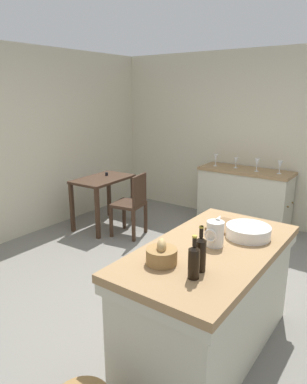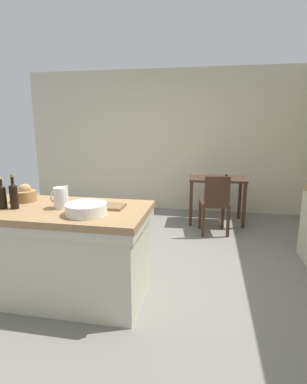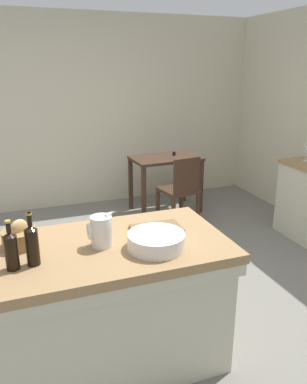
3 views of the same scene
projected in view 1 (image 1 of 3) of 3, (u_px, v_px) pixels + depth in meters
name	position (u px, v px, depth m)	size (l,w,h in m)	color
ground_plane	(170.00, 293.00, 3.59)	(6.76, 6.76, 0.00)	slate
wall_back	(9.00, 145.00, 4.70)	(5.32, 0.12, 2.60)	beige
wall_right	(267.00, 140.00, 5.26)	(0.12, 5.20, 2.60)	beige
island_table	(209.00, 294.00, 2.72)	(1.63, 0.84, 0.87)	#99754C
side_cabinet	(244.00, 198.00, 5.32)	(0.52, 1.37, 0.88)	#99754C
writing_desk	(103.00, 186.00, 5.24)	(0.93, 0.61, 0.81)	#3D281C
wooden_chair	(132.00, 203.00, 4.93)	(0.46, 0.46, 0.90)	#3D281C
pitcher	(215.00, 233.00, 2.60)	(0.17, 0.13, 0.23)	silver
wash_bowl	(248.00, 232.00, 2.77)	(0.35, 0.35, 0.09)	silver
bread_basket	(162.00, 255.00, 2.34)	(0.21, 0.21, 0.17)	olive
cutting_board	(225.00, 226.00, 2.99)	(0.33, 0.20, 0.02)	brown
wine_bottle_dark	(201.00, 253.00, 2.23)	(0.07, 0.07, 0.31)	black
wine_bottle_amber	(194.00, 261.00, 2.14)	(0.07, 0.07, 0.28)	black
wine_glass_far_left	(280.00, 165.00, 4.89)	(0.07, 0.07, 0.18)	white
wine_glass_left	(257.00, 163.00, 5.04)	(0.07, 0.07, 0.19)	white
wine_glass_middle	(236.00, 161.00, 5.27)	(0.07, 0.07, 0.16)	white
wine_glass_right	(216.00, 158.00, 5.41)	(0.07, 0.07, 0.18)	white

